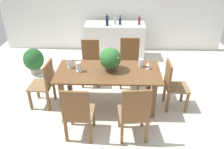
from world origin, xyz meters
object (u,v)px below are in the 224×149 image
object	(u,v)px
chair_foot_end	(172,83)
wine_bottle_green	(139,21)
chair_near_left	(78,112)
wine_bottle_tall	(115,21)
flower_centerpiece	(110,59)
crystal_vase_left	(78,66)
wine_bottle_dark	(107,20)
dining_table	(108,77)
chair_far_left	(91,60)
crystal_vase_center_near	(70,62)
kitchen_counter	(115,41)
chair_near_right	(135,112)
potted_plant_floor	(34,60)
wine_bottle_amber	(120,21)
wine_bottle_clear	(107,22)
chair_far_right	(130,60)
chair_head_end	(45,82)
crystal_vase_right	(141,62)

from	to	relation	value
chair_foot_end	wine_bottle_green	size ratio (longest dim) A/B	3.90
chair_near_left	wine_bottle_tall	distance (m)	3.24
flower_centerpiece	crystal_vase_left	world-z (taller)	flower_centerpiece
wine_bottle_dark	wine_bottle_green	world-z (taller)	wine_bottle_dark
dining_table	chair_far_left	distance (m)	1.00
dining_table	chair_near_left	bearing A→B (deg)	-115.68
crystal_vase_left	crystal_vase_center_near	bearing A→B (deg)	142.52
flower_centerpiece	wine_bottle_dark	xyz separation A→B (m)	(-0.16, 2.24, 0.06)
kitchen_counter	wine_bottle_tall	world-z (taller)	wine_bottle_tall
chair_foot_end	flower_centerpiece	bearing A→B (deg)	87.29
chair_near_right	kitchen_counter	xyz separation A→B (m)	(-0.36, 3.20, -0.08)
crystal_vase_left	potted_plant_floor	distance (m)	1.93
wine_bottle_amber	chair_near_right	bearing A→B (deg)	-85.91
wine_bottle_dark	wine_bottle_green	distance (m)	0.85
wine_bottle_tall	potted_plant_floor	distance (m)	2.29
chair_near_right	wine_bottle_green	xyz separation A→B (m)	(0.27, 3.15, 0.50)
chair_near_right	wine_bottle_clear	xyz separation A→B (m)	(-0.56, 3.04, 0.51)
chair_far_right	kitchen_counter	world-z (taller)	chair_far_right
chair_near_right	kitchen_counter	world-z (taller)	chair_near_right
chair_foot_end	flower_centerpiece	size ratio (longest dim) A/B	2.20
kitchen_counter	wine_bottle_tall	distance (m)	0.57
chair_foot_end	crystal_vase_center_near	bearing A→B (deg)	86.04
wine_bottle_green	wine_bottle_clear	xyz separation A→B (m)	(-0.84, -0.10, 0.01)
chair_far_left	potted_plant_floor	bearing A→B (deg)	163.62
dining_table	chair_far_right	world-z (taller)	chair_far_right
dining_table	chair_near_left	size ratio (longest dim) A/B	1.94
wine_bottle_amber	chair_far_left	bearing A→B (deg)	-115.66
chair_near_left	kitchen_counter	xyz separation A→B (m)	(0.51, 3.20, -0.06)
chair_far_left	chair_head_end	world-z (taller)	chair_far_left
dining_table	wine_bottle_dark	world-z (taller)	wine_bottle_dark
chair_foot_end	wine_bottle_tall	size ratio (longest dim) A/B	3.92
chair_near_right	crystal_vase_center_near	bearing A→B (deg)	-46.94
wine_bottle_green	dining_table	bearing A→B (deg)	-107.72
chair_foot_end	flower_centerpiece	xyz separation A→B (m)	(-1.16, 0.04, 0.47)
dining_table	potted_plant_floor	xyz separation A→B (m)	(-1.87, 1.27, -0.29)
crystal_vase_right	wine_bottle_green	distance (m)	2.07
flower_centerpiece	wine_bottle_amber	xyz separation A→B (m)	(0.18, 2.20, 0.04)
wine_bottle_dark	chair_near_right	bearing A→B (deg)	-79.87
flower_centerpiece	wine_bottle_green	xyz separation A→B (m)	(0.68, 2.20, 0.05)
flower_centerpiece	crystal_vase_right	distance (m)	0.60
flower_centerpiece	wine_bottle_clear	world-z (taller)	wine_bottle_clear
chair_near_right	crystal_vase_right	size ratio (longest dim) A/B	6.30
chair_far_right	potted_plant_floor	bearing A→B (deg)	171.12
crystal_vase_right	crystal_vase_center_near	bearing A→B (deg)	-176.91
flower_centerpiece	wine_bottle_green	size ratio (longest dim) A/B	1.77
kitchen_counter	chair_near_left	bearing A→B (deg)	-99.13
flower_centerpiece	kitchen_counter	bearing A→B (deg)	88.88
chair_near_right	potted_plant_floor	distance (m)	3.18
kitchen_counter	wine_bottle_amber	world-z (taller)	wine_bottle_amber
chair_far_left	crystal_vase_right	distance (m)	1.30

